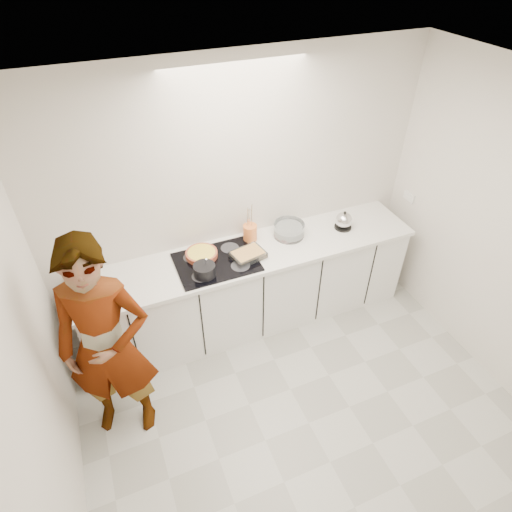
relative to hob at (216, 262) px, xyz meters
name	(u,v)px	position (x,y,z in m)	size (l,w,h in m)	color
floor	(309,423)	(0.35, -1.26, -0.92)	(3.60, 3.20, 0.00)	#B9B9B1
ceiling	(352,124)	(0.35, -1.26, 1.68)	(3.60, 3.20, 0.00)	white
wall_back	(238,199)	(0.35, 0.34, 0.38)	(3.60, 0.00, 2.60)	silver
wall_left	(27,413)	(-1.45, -1.26, 0.38)	(0.00, 3.20, 2.60)	silver
base_cabinets	(252,289)	(0.35, 0.02, -0.48)	(3.20, 0.58, 0.87)	white
countertop	(252,254)	(0.35, 0.02, -0.03)	(3.24, 0.64, 0.04)	white
hob	(216,262)	(0.00, 0.00, 0.00)	(0.72, 0.54, 0.01)	black
tart_dish	(202,254)	(-0.10, 0.12, 0.03)	(0.38, 0.38, 0.05)	#AA4A30
saucepan	(204,270)	(-0.15, -0.14, 0.06)	(0.23, 0.23, 0.18)	black
baking_dish	(248,254)	(0.29, -0.05, 0.04)	(0.33, 0.27, 0.06)	silver
mixing_bowl	(289,230)	(0.78, 0.12, 0.06)	(0.37, 0.37, 0.14)	silver
tea_towel	(288,235)	(0.77, 0.11, 0.01)	(0.21, 0.15, 0.03)	white
kettle	(344,221)	(1.34, 0.04, 0.07)	(0.21, 0.21, 0.19)	black
utensil_crock	(250,233)	(0.41, 0.20, 0.08)	(0.13, 0.13, 0.17)	orange
cook	(107,347)	(-1.03, -0.63, 0.02)	(0.68, 0.45, 1.87)	white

